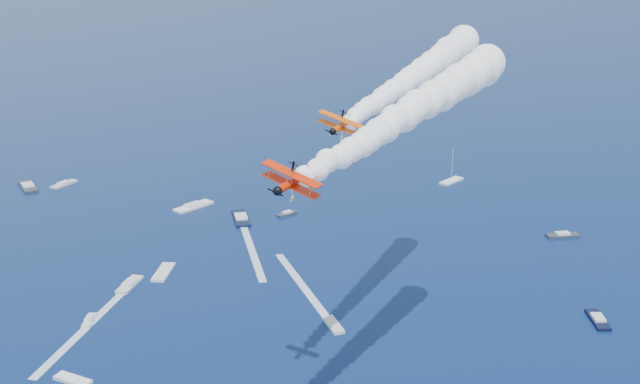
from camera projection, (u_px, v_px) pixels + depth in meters
name	position (u px, v px, depth m)	size (l,w,h in m)	color
biplane_lead	(341.00, 126.00, 118.21)	(6.74, 7.56, 4.56)	#F45505
biplane_trail	(293.00, 182.00, 91.33)	(7.04, 7.89, 4.75)	red
smoke_trail_lead	(416.00, 75.00, 145.11)	(53.99, 43.81, 11.98)	white
smoke_trail_trail	(415.00, 109.00, 116.76)	(57.29, 39.16, 11.98)	white
spectator_boats	(122.00, 259.00, 204.13)	(228.00, 176.23, 0.70)	black
boat_wakes	(218.00, 287.00, 189.40)	(68.54, 60.81, 0.04)	white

